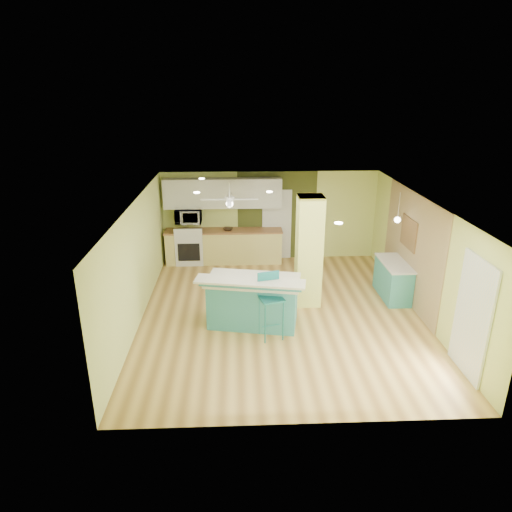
# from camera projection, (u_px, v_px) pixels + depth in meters

# --- Properties ---
(floor) EXTENTS (6.00, 7.00, 0.01)m
(floor) POSITION_uv_depth(u_px,v_px,m) (281.00, 313.00, 10.00)
(floor) COLOR olive
(floor) RESTS_ON ground
(ceiling) EXTENTS (6.00, 7.00, 0.01)m
(ceiling) POSITION_uv_depth(u_px,v_px,m) (283.00, 202.00, 9.12)
(ceiling) COLOR white
(ceiling) RESTS_ON wall_back
(wall_back) EXTENTS (6.00, 0.01, 2.50)m
(wall_back) POSITION_uv_depth(u_px,v_px,m) (270.00, 216.00, 12.84)
(wall_back) COLOR #CEDC75
(wall_back) RESTS_ON floor
(wall_front) EXTENTS (6.00, 0.01, 2.50)m
(wall_front) POSITION_uv_depth(u_px,v_px,m) (306.00, 351.00, 6.28)
(wall_front) COLOR #CEDC75
(wall_front) RESTS_ON floor
(wall_left) EXTENTS (0.01, 7.00, 2.50)m
(wall_left) POSITION_uv_depth(u_px,v_px,m) (137.00, 262.00, 9.44)
(wall_left) COLOR #CEDC75
(wall_left) RESTS_ON floor
(wall_right) EXTENTS (0.01, 7.00, 2.50)m
(wall_right) POSITION_uv_depth(u_px,v_px,m) (422.00, 258.00, 9.69)
(wall_right) COLOR #CEDC75
(wall_right) RESTS_ON floor
(wood_panel) EXTENTS (0.02, 3.40, 2.50)m
(wood_panel) POSITION_uv_depth(u_px,v_px,m) (411.00, 248.00, 10.25)
(wood_panel) COLOR #8F7552
(wood_panel) RESTS_ON floor
(olive_accent) EXTENTS (2.20, 0.02, 2.50)m
(olive_accent) POSITION_uv_depth(u_px,v_px,m) (277.00, 216.00, 12.84)
(olive_accent) COLOR #40461C
(olive_accent) RESTS_ON floor
(interior_door) EXTENTS (0.82, 0.05, 2.00)m
(interior_door) POSITION_uv_depth(u_px,v_px,m) (277.00, 225.00, 12.90)
(interior_door) COLOR silver
(interior_door) RESTS_ON floor
(french_door) EXTENTS (0.04, 1.08, 2.10)m
(french_door) POSITION_uv_depth(u_px,v_px,m) (472.00, 318.00, 7.60)
(french_door) COLOR silver
(french_door) RESTS_ON floor
(column) EXTENTS (0.55, 0.55, 2.50)m
(column) POSITION_uv_depth(u_px,v_px,m) (309.00, 252.00, 10.06)
(column) COLOR #D3DA65
(column) RESTS_ON floor
(kitchen_run) EXTENTS (3.25, 0.63, 0.94)m
(kitchen_run) POSITION_uv_depth(u_px,v_px,m) (224.00, 246.00, 12.78)
(kitchen_run) COLOR #D1C36D
(kitchen_run) RESTS_ON floor
(stove) EXTENTS (0.76, 0.66, 1.08)m
(stove) POSITION_uv_depth(u_px,v_px,m) (190.00, 247.00, 12.73)
(stove) COLOR silver
(stove) RESTS_ON floor
(upper_cabinets) EXTENTS (3.20, 0.34, 0.80)m
(upper_cabinets) POSITION_uv_depth(u_px,v_px,m) (223.00, 193.00, 12.37)
(upper_cabinets) COLOR silver
(upper_cabinets) RESTS_ON wall_back
(microwave) EXTENTS (0.70, 0.48, 0.39)m
(microwave) POSITION_uv_depth(u_px,v_px,m) (188.00, 216.00, 12.43)
(microwave) COLOR white
(microwave) RESTS_ON wall_back
(ceiling_fan) EXTENTS (1.41, 1.41, 0.61)m
(ceiling_fan) POSITION_uv_depth(u_px,v_px,m) (229.00, 200.00, 11.10)
(ceiling_fan) COLOR white
(ceiling_fan) RESTS_ON ceiling
(pendant_lamp) EXTENTS (0.14, 0.14, 0.69)m
(pendant_lamp) POSITION_uv_depth(u_px,v_px,m) (397.00, 220.00, 10.15)
(pendant_lamp) COLOR silver
(pendant_lamp) RESTS_ON ceiling
(wall_decor) EXTENTS (0.03, 0.90, 0.70)m
(wall_decor) POSITION_uv_depth(u_px,v_px,m) (409.00, 233.00, 10.33)
(wall_decor) COLOR brown
(wall_decor) RESTS_ON wood_panel
(peninsula) EXTENTS (2.19, 1.49, 1.15)m
(peninsula) POSITION_uv_depth(u_px,v_px,m) (253.00, 300.00, 9.39)
(peninsula) COLOR teal
(peninsula) RESTS_ON floor
(bar_stool) EXTENTS (0.53, 0.53, 1.32)m
(bar_stool) POSITION_uv_depth(u_px,v_px,m) (270.00, 295.00, 8.82)
(bar_stool) COLOR #1C737F
(bar_stool) RESTS_ON floor
(side_counter) EXTENTS (0.57, 1.34, 0.86)m
(side_counter) POSITION_uv_depth(u_px,v_px,m) (393.00, 279.00, 10.66)
(side_counter) COLOR teal
(side_counter) RESTS_ON floor
(fruit_bowl) EXTENTS (0.33, 0.33, 0.07)m
(fruit_bowl) POSITION_uv_depth(u_px,v_px,m) (228.00, 229.00, 12.58)
(fruit_bowl) COLOR #372716
(fruit_bowl) RESTS_ON kitchen_run
(canister) EXTENTS (0.14, 0.14, 0.15)m
(canister) POSITION_uv_depth(u_px,v_px,m) (272.00, 276.00, 9.21)
(canister) COLOR gold
(canister) RESTS_ON peninsula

